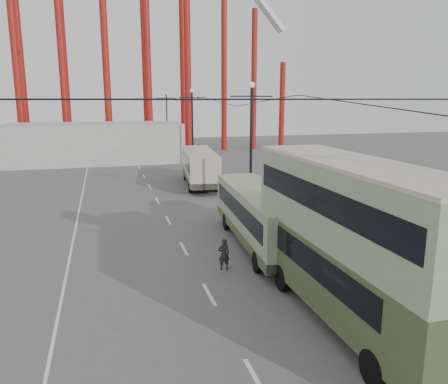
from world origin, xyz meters
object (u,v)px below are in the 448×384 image
object	(u,v)px
single_decker_cream	(200,166)
pedestrian	(224,254)
double_decker_bus	(352,235)
single_decker_green	(259,215)

from	to	relation	value
single_decker_cream	pedestrian	distance (m)	21.46
double_decker_bus	single_decker_green	distance (m)	9.12
single_decker_green	pedestrian	world-z (taller)	single_decker_green
single_decker_cream	pedestrian	size ratio (longest dim) A/B	6.91
single_decker_cream	single_decker_green	bearing A→B (deg)	-85.28
single_decker_green	pedestrian	xyz separation A→B (m)	(-2.84, -2.91, -1.02)
pedestrian	single_decker_cream	bearing A→B (deg)	-100.71
double_decker_bus	single_decker_cream	size ratio (longest dim) A/B	1.04
double_decker_bus	single_decker_cream	xyz separation A→B (m)	(0.36, 27.23, -1.52)
double_decker_bus	single_decker_cream	world-z (taller)	double_decker_bus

